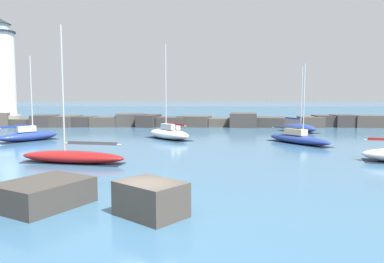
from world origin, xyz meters
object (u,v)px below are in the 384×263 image
(lighthouse, at_px, (3,79))
(sailboat_moored_2, at_px, (298,128))
(sailboat_moored_4, at_px, (73,156))
(sailboat_moored_0, at_px, (169,133))
(sailboat_moored_1, at_px, (298,138))
(sailboat_moored_3, at_px, (28,135))

(lighthouse, relative_size, sailboat_moored_2, 1.97)
(sailboat_moored_2, xyz_separation_m, sailboat_moored_4, (-23.50, -24.65, -0.11))
(sailboat_moored_0, bearing_deg, sailboat_moored_1, -15.67)
(sailboat_moored_0, xyz_separation_m, sailboat_moored_4, (-6.04, -15.67, -0.19))
(lighthouse, xyz_separation_m, sailboat_moored_4, (23.07, -34.49, -7.36))
(sailboat_moored_4, bearing_deg, sailboat_moored_0, 68.91)
(lighthouse, bearing_deg, sailboat_moored_3, -57.18)
(lighthouse, height_order, sailboat_moored_0, lighthouse)
(sailboat_moored_0, bearing_deg, lighthouse, 147.12)
(sailboat_moored_2, bearing_deg, lighthouse, 168.07)
(sailboat_moored_0, relative_size, sailboat_moored_1, 1.32)
(lighthouse, xyz_separation_m, sailboat_moored_2, (46.57, -9.84, -7.26))
(sailboat_moored_1, height_order, sailboat_moored_3, sailboat_moored_3)
(sailboat_moored_4, bearing_deg, sailboat_moored_2, 46.37)
(sailboat_moored_0, relative_size, sailboat_moored_3, 1.16)
(sailboat_moored_3, bearing_deg, sailboat_moored_1, -3.34)
(lighthouse, relative_size, sailboat_moored_4, 1.72)
(sailboat_moored_1, xyz_separation_m, sailboat_moored_3, (-29.54, 1.73, 0.08))
(sailboat_moored_1, distance_m, sailboat_moored_2, 13.36)
(sailboat_moored_2, bearing_deg, sailboat_moored_3, -161.29)
(sailboat_moored_0, relative_size, sailboat_moored_2, 1.22)
(sailboat_moored_4, bearing_deg, lighthouse, 123.77)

